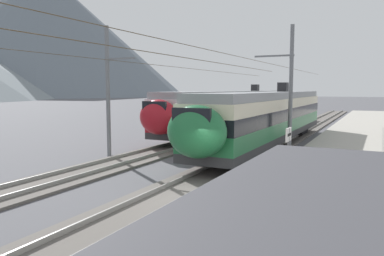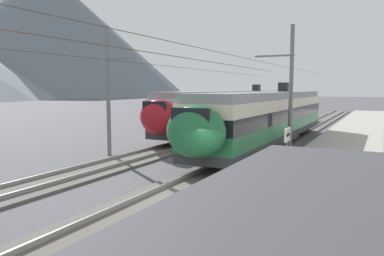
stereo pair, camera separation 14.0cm
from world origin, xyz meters
TOP-DOWN VIEW (x-y plane):
  - ground_plane at (0.00, 0.00)m, footprint 400.00×400.00m
  - platform_slab at (0.00, -4.41)m, footprint 120.00×7.50m
  - track_near at (0.00, 1.73)m, footprint 120.00×3.00m
  - track_far at (0.00, 7.51)m, footprint 120.00×3.00m
  - train_near_platform at (13.28, 1.73)m, footprint 24.12×2.92m
  - train_far_track at (23.59, 7.51)m, footprint 32.02×2.89m
  - catenary_mast_mid at (10.36, -0.17)m, footprint 49.24×2.37m
  - catenary_mast_far_side at (5.66, 9.20)m, footprint 49.24×2.13m
  - platform_sign at (1.90, -2.10)m, footprint 0.70×0.08m
  - passenger_walking at (-4.02, -3.49)m, footprint 0.53×0.22m
  - handbag_beside_passenger at (-3.11, -3.76)m, footprint 0.32×0.18m
  - handbag_near_sign at (2.17, -2.03)m, footprint 0.32×0.18m
  - potted_plant_platform_edge at (4.76, -2.04)m, footprint 0.52×0.52m
  - mountain_right_ridge at (156.07, 180.21)m, footprint 170.49×170.49m

SIDE VIEW (x-z plane):
  - ground_plane at x=0.00m, z-range 0.00..0.00m
  - track_near at x=0.00m, z-range -0.07..0.21m
  - track_far at x=0.00m, z-range -0.07..0.21m
  - platform_slab at x=0.00m, z-range 0.00..0.29m
  - handbag_near_sign at x=2.17m, z-range 0.23..0.59m
  - handbag_beside_passenger at x=-3.11m, z-range 0.23..0.64m
  - potted_plant_platform_edge at x=4.76m, z-range 0.33..1.04m
  - passenger_walking at x=-4.02m, z-range 0.39..2.08m
  - platform_sign at x=1.90m, z-range 0.83..3.17m
  - train_near_platform at x=13.28m, z-range 0.09..4.36m
  - train_far_track at x=23.59m, z-range 0.10..4.37m
  - catenary_mast_far_side at x=5.66m, z-range 0.18..7.89m
  - catenary_mast_mid at x=10.36m, z-range 0.21..7.96m
  - mountain_right_ridge at x=156.07m, z-range 0.00..76.55m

